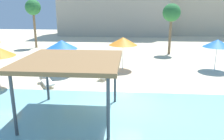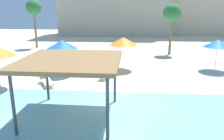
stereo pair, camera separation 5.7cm
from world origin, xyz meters
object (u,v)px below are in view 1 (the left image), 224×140
(beach_umbrella_blue_1, at_px, (217,43))
(lounge_chair_3, at_px, (105,64))
(shade_pavilion, at_px, (71,62))
(palm_tree_1, at_px, (171,14))
(lounge_chair_4, at_px, (46,80))
(lounge_chair_2, at_px, (108,73))
(palm_tree_0, at_px, (33,8))
(beach_umbrella_orange_4, at_px, (123,41))
(beach_umbrella_blue_2, at_px, (62,44))

(beach_umbrella_blue_1, relative_size, lounge_chair_3, 1.30)
(shade_pavilion, distance_m, palm_tree_1, 17.23)
(lounge_chair_3, xyz_separation_m, lounge_chair_4, (-3.51, -4.84, 0.00))
(beach_umbrella_blue_1, bearing_deg, shade_pavilion, -136.47)
(lounge_chair_2, bearing_deg, lounge_chair_4, -39.49)
(palm_tree_1, bearing_deg, lounge_chair_4, -131.52)
(palm_tree_0, height_order, palm_tree_1, palm_tree_0)
(lounge_chair_2, relative_size, palm_tree_1, 0.36)
(lounge_chair_3, distance_m, lounge_chair_4, 5.98)
(beach_umbrella_orange_4, height_order, lounge_chair_3, beach_umbrella_orange_4)
(beach_umbrella_blue_2, relative_size, palm_tree_1, 0.49)
(beach_umbrella_blue_2, distance_m, lounge_chair_4, 3.35)
(beach_umbrella_orange_4, bearing_deg, palm_tree_0, 139.89)
(lounge_chair_4, bearing_deg, palm_tree_0, 171.20)
(beach_umbrella_blue_2, bearing_deg, shade_pavilion, -70.20)
(shade_pavilion, distance_m, palm_tree_0, 20.96)
(lounge_chair_2, bearing_deg, beach_umbrella_blue_1, 132.97)
(beach_umbrella_blue_1, distance_m, beach_umbrella_orange_4, 7.62)
(beach_umbrella_orange_4, height_order, lounge_chair_4, beach_umbrella_orange_4)
(lounge_chair_3, xyz_separation_m, palm_tree_0, (-9.97, 9.25, 4.56))
(lounge_chair_4, bearing_deg, palm_tree_1, 105.05)
(lounge_chair_2, relative_size, lounge_chair_3, 1.00)
(beach_umbrella_blue_1, xyz_separation_m, palm_tree_1, (-2.75, 6.49, 2.13))
(lounge_chair_4, bearing_deg, beach_umbrella_blue_2, 138.14)
(lounge_chair_3, xyz_separation_m, palm_tree_1, (6.39, 6.34, 4.06))
(shade_pavilion, distance_m, lounge_chair_4, 5.89)
(beach_umbrella_blue_1, relative_size, lounge_chair_2, 1.31)
(lounge_chair_2, bearing_deg, shade_pavilion, 15.83)
(shade_pavilion, xyz_separation_m, lounge_chair_4, (-2.97, 4.50, -2.37))
(beach_umbrella_blue_2, relative_size, beach_umbrella_orange_4, 0.98)
(lounge_chair_4, bearing_deg, beach_umbrella_orange_4, 97.79)
(lounge_chair_2, height_order, palm_tree_0, palm_tree_0)
(beach_umbrella_orange_4, relative_size, palm_tree_0, 0.45)
(palm_tree_0, bearing_deg, lounge_chair_2, -49.30)
(lounge_chair_4, height_order, palm_tree_0, palm_tree_0)
(lounge_chair_2, distance_m, lounge_chair_3, 2.98)
(beach_umbrella_blue_1, xyz_separation_m, lounge_chair_3, (-9.14, 0.15, -1.93))
(beach_umbrella_blue_1, xyz_separation_m, palm_tree_0, (-19.11, 9.40, 2.63))
(shade_pavilion, bearing_deg, beach_umbrella_blue_1, 43.53)
(beach_umbrella_blue_2, distance_m, lounge_chair_3, 4.30)
(beach_umbrella_blue_1, relative_size, beach_umbrella_blue_2, 0.97)
(beach_umbrella_blue_1, bearing_deg, palm_tree_0, 153.82)
(lounge_chair_3, bearing_deg, shade_pavilion, 8.92)
(shade_pavilion, bearing_deg, palm_tree_1, 66.16)
(lounge_chair_4, bearing_deg, beach_umbrella_blue_1, 76.93)
(palm_tree_0, relative_size, palm_tree_1, 1.10)
(shade_pavilion, height_order, lounge_chair_2, shade_pavilion)
(lounge_chair_3, bearing_deg, lounge_chair_2, 21.99)
(lounge_chair_2, height_order, palm_tree_1, palm_tree_1)
(shade_pavilion, height_order, lounge_chair_3, shade_pavilion)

